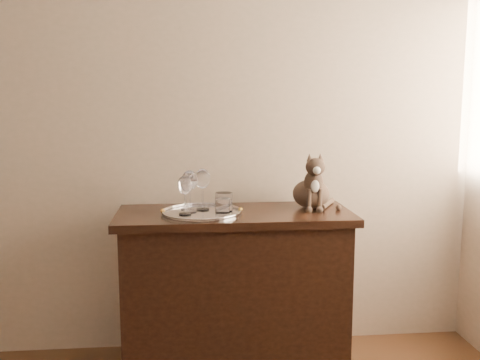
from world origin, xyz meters
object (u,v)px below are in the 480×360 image
object	(u,v)px
wine_glass_b	(203,189)
wine_glass_d	(190,191)
wine_glass_c	(185,195)
cat	(311,180)
tumbler_c	(224,202)
sideboard	(235,291)
wine_glass_a	(186,193)
tumbler_a	(222,206)
tray	(202,213)

from	to	relation	value
wine_glass_b	wine_glass_d	bearing A→B (deg)	-148.29
wine_glass_c	cat	xyz separation A→B (m)	(0.66, 0.14, 0.04)
tumbler_c	sideboard	bearing A→B (deg)	25.95
wine_glass_a	wine_glass_c	xyz separation A→B (m)	(-0.00, -0.12, 0.01)
wine_glass_a	tumbler_a	world-z (taller)	wine_glass_a
sideboard	wine_glass_a	size ratio (longest dim) A/B	7.00
sideboard	wine_glass_b	distance (m)	0.56
wine_glass_c	tumbler_a	distance (m)	0.19
wine_glass_b	cat	xyz separation A→B (m)	(0.57, 0.04, 0.04)
wine_glass_d	tumbler_c	xyz separation A→B (m)	(0.17, -0.02, -0.06)
wine_glass_d	tumbler_c	bearing A→B (deg)	-5.63
tray	cat	size ratio (longest dim) A/B	1.34
tray	wine_glass_c	distance (m)	0.14
tray	tumbler_a	world-z (taller)	tumbler_a
wine_glass_b	tumbler_a	bearing A→B (deg)	-53.44
wine_glass_d	tumbler_a	size ratio (longest dim) A/B	2.60
tray	wine_glass_b	xyz separation A→B (m)	(0.01, 0.06, 0.11)
wine_glass_c	wine_glass_a	bearing A→B (deg)	87.83
tray	sideboard	bearing A→B (deg)	10.16
tumbler_a	wine_glass_c	bearing A→B (deg)	173.59
wine_glass_b	cat	distance (m)	0.58
tumbler_a	tumbler_c	distance (m)	0.07
tray	wine_glass_c	world-z (taller)	wine_glass_c
tray	cat	xyz separation A→B (m)	(0.58, 0.10, 0.15)
wine_glass_d	cat	bearing A→B (deg)	7.03
wine_glass_a	wine_glass_d	size ratio (longest dim) A/B	0.81
cat	sideboard	bearing A→B (deg)	-166.89
wine_glass_c	tumbler_a	bearing A→B (deg)	-6.41
sideboard	cat	bearing A→B (deg)	9.46
tray	cat	world-z (taller)	cat
wine_glass_c	cat	distance (m)	0.68
tray	wine_glass_a	xyz separation A→B (m)	(-0.08, 0.08, 0.09)
sideboard	wine_glass_d	size ratio (longest dim) A/B	5.67
tumbler_c	cat	world-z (taller)	cat
tray	tumbler_c	distance (m)	0.12
sideboard	cat	xyz separation A→B (m)	(0.41, 0.07, 0.57)
tumbler_a	tray	bearing A→B (deg)	146.94
wine_glass_c	tumbler_c	distance (m)	0.21
tray	wine_glass_c	xyz separation A→B (m)	(-0.08, -0.04, 0.10)
wine_glass_a	tray	bearing A→B (deg)	-43.57
wine_glass_d	cat	world-z (taller)	cat
sideboard	wine_glass_c	distance (m)	0.59
wine_glass_b	tumbler_c	size ratio (longest dim) A/B	2.19
tumbler_c	cat	distance (m)	0.49
cat	wine_glass_a	bearing A→B (deg)	-174.30
tray	wine_glass_d	bearing A→B (deg)	161.48
cat	wine_glass_d	bearing A→B (deg)	-169.32
tray	tumbler_c	world-z (taller)	tumbler_c
wine_glass_a	wine_glass_d	distance (m)	0.06
tray	wine_glass_b	size ratio (longest dim) A/B	1.88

